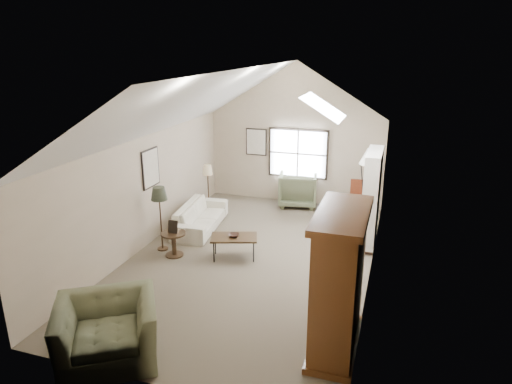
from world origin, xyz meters
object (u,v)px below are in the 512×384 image
(armoire, at_px, (339,282))
(armchair_far, at_px, (298,189))
(coffee_table, at_px, (234,247))
(side_chair, at_px, (357,198))
(armchair_near, at_px, (107,331))
(sofa, at_px, (200,216))
(side_table, at_px, (174,244))

(armoire, height_order, armchair_far, armoire)
(coffee_table, relative_size, side_chair, 1.05)
(armchair_far, bearing_deg, armchair_near, 71.09)
(armchair_far, xyz_separation_m, side_chair, (1.67, -0.22, -0.02))
(armchair_near, relative_size, coffee_table, 1.43)
(armchair_far, height_order, coffee_table, armchair_far)
(sofa, distance_m, armchair_near, 5.03)
(armoire, bearing_deg, armchair_near, -157.39)
(side_table, bearing_deg, armchair_far, 65.70)
(coffee_table, bearing_deg, sofa, 136.73)
(armoire, xyz_separation_m, armchair_far, (-2.00, 6.10, -0.61))
(side_table, bearing_deg, sofa, 93.58)
(armchair_near, xyz_separation_m, side_chair, (2.80, 7.18, 0.01))
(side_table, bearing_deg, coffee_table, 12.78)
(sofa, relative_size, side_chair, 2.30)
(armoire, height_order, side_table, armoire)
(side_table, bearing_deg, armchair_near, -78.25)
(armchair_far, xyz_separation_m, side_table, (-1.82, -4.04, -0.22))
(armoire, relative_size, armchair_near, 1.57)
(sofa, xyz_separation_m, side_chair, (3.59, 2.22, 0.15))
(side_chair, bearing_deg, sofa, -153.59)
(side_table, relative_size, side_chair, 0.58)
(sofa, height_order, side_chair, side_chair)
(armchair_far, distance_m, side_chair, 1.69)
(armoire, distance_m, armchair_near, 3.44)
(coffee_table, bearing_deg, armchair_near, -99.19)
(armoire, bearing_deg, coffee_table, 137.10)
(armchair_near, xyz_separation_m, armchair_far, (1.13, 7.40, 0.03))
(coffee_table, height_order, side_chair, side_chair)
(armoire, distance_m, coffee_table, 3.56)
(armchair_far, bearing_deg, side_chair, 162.10)
(armchair_near, relative_size, side_chair, 1.50)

